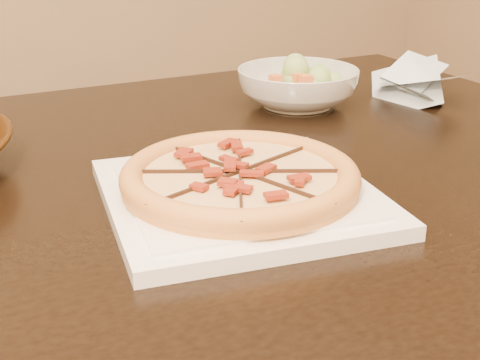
# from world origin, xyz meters

# --- Properties ---
(dining_table) EXTENTS (1.54, 1.00, 0.75)m
(dining_table) POSITION_xyz_m (-0.05, 0.14, 0.66)
(dining_table) COLOR black
(dining_table) RESTS_ON floor
(plate) EXTENTS (0.35, 0.35, 0.02)m
(plate) POSITION_xyz_m (0.02, 0.01, 0.76)
(plate) COLOR white
(plate) RESTS_ON dining_table
(pizza) EXTENTS (0.28, 0.28, 0.03)m
(pizza) POSITION_xyz_m (0.02, 0.01, 0.78)
(pizza) COLOR tan
(pizza) RESTS_ON plate
(salad_bowl) EXTENTS (0.24, 0.24, 0.07)m
(salad_bowl) POSITION_xyz_m (0.31, 0.34, 0.78)
(salad_bowl) COLOR silver
(salad_bowl) RESTS_ON dining_table
(salad) EXTENTS (0.09, 0.10, 0.04)m
(salad) POSITION_xyz_m (0.31, 0.34, 0.83)
(salad) COLOR #9FCB68
(salad) RESTS_ON salad_bowl
(cling_film) EXTENTS (0.15, 0.12, 0.05)m
(cling_film) POSITION_xyz_m (0.52, 0.29, 0.78)
(cling_film) COLOR silver
(cling_film) RESTS_ON dining_table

